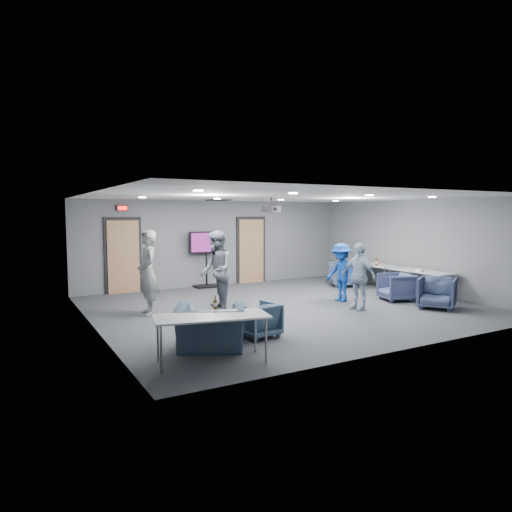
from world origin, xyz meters
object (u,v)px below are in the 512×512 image
bottle_front (215,304)px  tv_stand (206,256)px  chair_right_b (396,287)px  bottle_right (376,262)px  chair_front_b (211,327)px  table_right_b (421,272)px  chair_right_c (437,293)px  table_right_a (372,265)px  person_b (216,271)px  table_front_left (211,318)px  projector (271,209)px  chair_right_a (344,274)px  chair_front_a (258,320)px  person_a (148,273)px  person_c (358,276)px  person_d (341,273)px

bottle_front → tv_stand: tv_stand is taller
chair_right_b → bottle_right: bottle_right is taller
chair_right_b → chair_front_b: 6.22m
table_right_b → chair_right_c: bearing=144.1°
table_right_a → person_b: bearing=98.0°
table_front_left → projector: size_ratio=3.88×
chair_right_a → chair_front_a: (-5.30, -3.84, -0.07)m
chair_front_a → chair_front_b: chair_front_b is taller
person_a → person_c: (4.55, -1.90, -0.16)m
bottle_front → bottle_right: 7.71m
chair_front_a → bottle_front: size_ratio=3.12×
chair_right_c → table_front_left: (-6.36, -1.01, 0.30)m
person_c → chair_right_c: person_c is taller
table_right_a → tv_stand: 5.17m
chair_front_b → bottle_front: 0.51m
table_right_b → tv_stand: 6.33m
person_b → person_d: (3.32, -0.53, -0.19)m
chair_right_c → bottle_front: bottle_front is taller
chair_front_b → bottle_front: bearing=110.9°
person_d → tv_stand: tv_stand is taller
table_right_a → table_right_b: bearing=180.0°
projector → person_b: bearing=156.0°
table_right_a → bottle_front: bearing=118.4°
person_a → chair_front_b: (0.17, -3.13, -0.59)m
table_right_a → person_c: bearing=131.2°
bottle_right → chair_right_b: bearing=-117.5°
person_c → tv_stand: size_ratio=0.92×
chair_right_a → chair_front_b: (-6.37, -4.11, -0.01)m
bottle_front → tv_stand: bearing=68.1°
chair_front_a → chair_right_c: bearing=172.5°
person_c → person_d: bearing=152.0°
chair_right_b → table_front_left: size_ratio=0.43×
person_d → bottle_front: size_ratio=6.75×
chair_front_a → chair_front_b: 1.11m
table_right_b → bottle_front: size_ratio=8.28×
person_c → bottle_right: 3.18m
chair_front_a → projector: size_ratio=1.47×
table_front_left → bottle_front: bearing=70.8°
bottle_front → bottle_right: (6.89, 3.46, 0.02)m
table_right_b → bottle_right: bearing=5.9°
chair_right_b → tv_stand: tv_stand is taller
projector → chair_right_a: bearing=-0.8°
table_front_left → tv_stand: bearing=79.7°
person_d → person_c: bearing=-19.9°
chair_right_b → chair_front_a: (-4.94, -1.30, -0.04)m
person_d → table_right_a: person_d is taller
chair_right_c → tv_stand: 6.78m
person_d → chair_right_c: (1.42, -1.87, -0.38)m
person_d → projector: projector is taller
chair_right_b → table_right_b: size_ratio=0.43×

